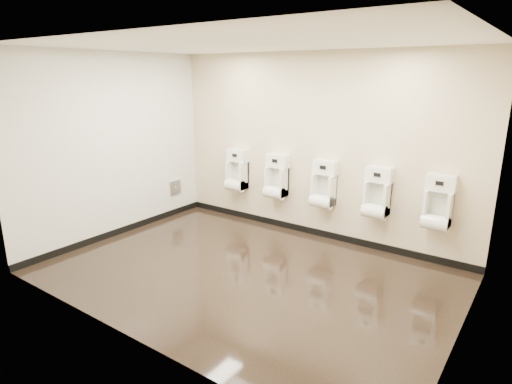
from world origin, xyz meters
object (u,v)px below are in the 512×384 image
at_px(urinal_0, 237,173).
at_px(urinal_4, 438,207).
at_px(access_panel, 175,187).
at_px(urinal_2, 324,188).
at_px(urinal_1, 276,180).
at_px(urinal_3, 377,197).

height_order(urinal_0, urinal_4, same).
height_order(access_panel, urinal_4, urinal_4).
bearing_deg(urinal_4, urinal_2, 180.00).
relative_size(access_panel, urinal_0, 0.36).
distance_m(access_panel, urinal_1, 1.96).
xyz_separation_m(access_panel, urinal_2, (2.73, 0.43, 0.33)).
xyz_separation_m(urinal_1, urinal_2, (0.84, 0.00, 0.00)).
bearing_deg(access_panel, urinal_1, 12.74).
relative_size(access_panel, urinal_2, 0.36).
bearing_deg(urinal_0, urinal_2, 0.00).
xyz_separation_m(urinal_0, urinal_4, (3.28, 0.00, 0.00)).
distance_m(urinal_2, urinal_3, 0.82).
height_order(urinal_0, urinal_3, same).
height_order(urinal_0, urinal_2, same).
bearing_deg(urinal_0, access_panel, -158.44).
bearing_deg(urinal_1, urinal_0, 180.00).
relative_size(urinal_0, urinal_3, 1.00).
xyz_separation_m(access_panel, urinal_3, (3.55, 0.43, 0.33)).
bearing_deg(urinal_4, urinal_0, 180.00).
xyz_separation_m(urinal_2, urinal_4, (1.63, 0.00, 0.00)).
relative_size(urinal_3, urinal_4, 1.00).
bearing_deg(urinal_3, access_panel, -173.16).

